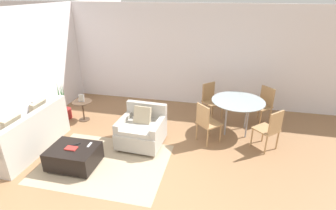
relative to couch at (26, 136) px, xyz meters
name	(u,v)px	position (x,y,z in m)	size (l,w,h in m)	color
ground_plane	(138,193)	(2.62, -0.72, -0.31)	(20.00, 20.00, 0.00)	#936B47
wall_back	(181,56)	(2.62, 3.19, 1.06)	(12.00, 0.06, 2.75)	white
wall_left	(19,74)	(-0.54, 0.78, 1.06)	(0.06, 12.00, 2.75)	white
area_rug	(104,163)	(1.73, -0.10, -0.31)	(2.38, 1.77, 0.01)	tan
couch	(26,136)	(0.00, 0.00, 0.00)	(0.85, 1.86, 0.92)	#B2ADA3
armchair	(142,130)	(2.23, 0.73, 0.02)	(0.93, 0.91, 0.84)	#B2ADA3
ottoman	(74,156)	(1.23, -0.29, -0.10)	(0.87, 0.68, 0.39)	black
book_stack	(71,148)	(1.22, -0.31, 0.09)	(0.21, 0.14, 0.02)	#B72D28
tv_remote_primary	(90,145)	(1.49, -0.13, 0.09)	(0.05, 0.16, 0.01)	#B7B7BC
tv_remote_secondary	(76,144)	(1.23, -0.17, 0.09)	(0.15, 0.15, 0.01)	black
potted_plant	(64,110)	(-0.10, 1.47, -0.09)	(0.35, 0.35, 1.01)	maroon
side_table	(83,107)	(0.44, 1.47, 0.05)	(0.48, 0.48, 0.51)	#4C3828
picture_frame	(81,98)	(0.44, 1.47, 0.29)	(0.15, 0.07, 0.19)	silver
dining_table	(238,104)	(4.19, 1.73, 0.38)	(1.18, 1.18, 0.78)	#99A8AD
dining_chair_near_left	(206,121)	(3.54, 1.09, 0.20)	(0.59, 0.59, 0.90)	tan
dining_chair_near_right	(270,128)	(4.83, 1.09, 0.20)	(0.59, 0.59, 0.90)	tan
dining_chair_far_left	(211,98)	(3.54, 2.38, 0.20)	(0.59, 0.59, 0.90)	tan
dining_chair_far_right	(264,103)	(4.83, 2.38, 0.20)	(0.59, 0.59, 0.90)	tan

